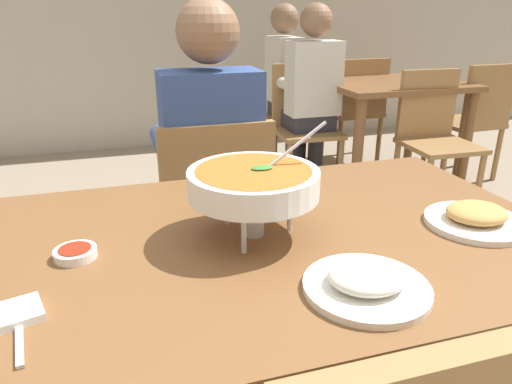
% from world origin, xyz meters
% --- Properties ---
extents(dining_table_main, '(1.38, 0.88, 0.77)m').
position_xyz_m(dining_table_main, '(0.00, 0.00, 0.67)').
color(dining_table_main, brown).
rests_on(dining_table_main, ground_plane).
extents(chair_diner_main, '(0.44, 0.44, 0.90)m').
position_xyz_m(chair_diner_main, '(-0.00, 0.72, 0.51)').
color(chair_diner_main, olive).
rests_on(chair_diner_main, ground_plane).
extents(diner_main, '(0.40, 0.45, 1.31)m').
position_xyz_m(diner_main, '(0.00, 0.76, 0.75)').
color(diner_main, '#2D2D38').
rests_on(diner_main, ground_plane).
extents(curry_bowl, '(0.33, 0.30, 0.26)m').
position_xyz_m(curry_bowl, '(-0.05, 0.01, 0.90)').
color(curry_bowl, silver).
rests_on(curry_bowl, dining_table_main).
extents(rice_plate, '(0.24, 0.24, 0.06)m').
position_xyz_m(rice_plate, '(0.09, -0.28, 0.79)').
color(rice_plate, white).
rests_on(rice_plate, dining_table_main).
extents(appetizer_plate, '(0.24, 0.24, 0.06)m').
position_xyz_m(appetizer_plate, '(0.49, -0.10, 0.79)').
color(appetizer_plate, white).
rests_on(appetizer_plate, dining_table_main).
extents(sauce_dish, '(0.09, 0.09, 0.02)m').
position_xyz_m(sauce_dish, '(-0.44, 0.02, 0.79)').
color(sauce_dish, white).
rests_on(sauce_dish, dining_table_main).
extents(napkin_folded, '(0.14, 0.11, 0.02)m').
position_xyz_m(napkin_folded, '(-0.55, -0.18, 0.78)').
color(napkin_folded, white).
rests_on(napkin_folded, dining_table_main).
extents(spoon_utensil, '(0.04, 0.17, 0.01)m').
position_xyz_m(spoon_utensil, '(-0.52, -0.23, 0.78)').
color(spoon_utensil, silver).
rests_on(spoon_utensil, dining_table_main).
extents(dining_table_far, '(1.00, 0.80, 0.77)m').
position_xyz_m(dining_table_far, '(1.64, 2.10, 0.63)').
color(dining_table_far, brown).
rests_on(dining_table_far, ground_plane).
extents(chair_bg_left, '(0.46, 0.46, 0.90)m').
position_xyz_m(chair_bg_left, '(1.07, 2.68, 0.51)').
color(chair_bg_left, olive).
rests_on(chair_bg_left, ground_plane).
extents(chair_bg_middle, '(0.46, 0.46, 0.90)m').
position_xyz_m(chair_bg_middle, '(0.99, 2.22, 0.51)').
color(chair_bg_middle, olive).
rests_on(chair_bg_middle, ground_plane).
extents(chair_bg_right, '(0.45, 0.45, 0.90)m').
position_xyz_m(chair_bg_right, '(2.30, 1.96, 0.51)').
color(chair_bg_right, olive).
rests_on(chair_bg_right, ground_plane).
extents(chair_bg_corner, '(0.46, 0.46, 0.90)m').
position_xyz_m(chair_bg_corner, '(1.69, 1.63, 0.51)').
color(chair_bg_corner, olive).
rests_on(chair_bg_corner, ground_plane).
extents(chair_bg_window, '(0.46, 0.46, 0.90)m').
position_xyz_m(chair_bg_window, '(1.62, 2.57, 0.51)').
color(chair_bg_window, olive).
rests_on(chair_bg_window, ground_plane).
extents(patron_bg_left, '(0.45, 0.40, 1.31)m').
position_xyz_m(patron_bg_left, '(1.01, 2.62, 0.75)').
color(patron_bg_left, '#2D2D38').
rests_on(patron_bg_left, ground_plane).
extents(patron_bg_middle, '(0.40, 0.45, 1.31)m').
position_xyz_m(patron_bg_middle, '(1.01, 2.14, 0.75)').
color(patron_bg_middle, '#2D2D38').
rests_on(patron_bg_middle, ground_plane).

